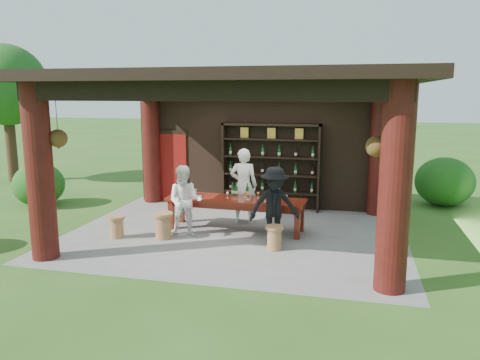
% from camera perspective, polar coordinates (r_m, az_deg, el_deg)
% --- Properties ---
extents(ground, '(90.00, 90.00, 0.00)m').
position_cam_1_polar(ground, '(10.61, -0.52, -6.51)').
color(ground, '#2D5119').
rests_on(ground, ground).
extents(pavilion, '(7.50, 6.00, 3.60)m').
position_cam_1_polar(pavilion, '(10.61, -0.03, 5.25)').
color(pavilion, slate).
rests_on(pavilion, ground).
extents(wine_shelf, '(2.64, 0.40, 2.32)m').
position_cam_1_polar(wine_shelf, '(12.62, 3.76, 1.64)').
color(wine_shelf, black).
rests_on(wine_shelf, ground).
extents(tasting_table, '(3.20, 0.93, 0.75)m').
position_cam_1_polar(tasting_table, '(10.70, -0.52, -2.86)').
color(tasting_table, '#55150C').
rests_on(tasting_table, ground).
extents(stool_near_left, '(0.43, 0.43, 0.57)m').
position_cam_1_polar(stool_near_left, '(10.29, -9.35, -5.43)').
color(stool_near_left, '#96623C').
rests_on(stool_near_left, ground).
extents(stool_near_right, '(0.37, 0.37, 0.49)m').
position_cam_1_polar(stool_near_right, '(9.49, 4.21, -6.95)').
color(stool_near_right, '#96623C').
rests_on(stool_near_right, ground).
extents(stool_far_left, '(0.37, 0.37, 0.49)m').
position_cam_1_polar(stool_far_left, '(10.57, -14.80, -5.48)').
color(stool_far_left, '#96623C').
rests_on(stool_far_left, ground).
extents(host, '(0.70, 0.50, 1.82)m').
position_cam_1_polar(host, '(11.31, 0.44, -0.69)').
color(host, white).
rests_on(host, ground).
extents(guest_woman, '(0.87, 0.75, 1.57)m').
position_cam_1_polar(guest_woman, '(10.29, -6.70, -2.57)').
color(guest_woman, white).
rests_on(guest_woman, ground).
extents(guest_man, '(1.21, 0.99, 1.63)m').
position_cam_1_polar(guest_man, '(9.73, 4.22, -3.13)').
color(guest_man, black).
rests_on(guest_man, ground).
extents(table_bottles, '(0.43, 0.11, 0.31)m').
position_cam_1_polar(table_bottles, '(10.92, -0.16, -1.11)').
color(table_bottles, '#194C1E').
rests_on(table_bottles, tasting_table).
extents(table_glasses, '(2.15, 0.35, 0.15)m').
position_cam_1_polar(table_glasses, '(10.56, 1.24, -1.95)').
color(table_glasses, silver).
rests_on(table_glasses, tasting_table).
extents(napkin_basket, '(0.27, 0.19, 0.14)m').
position_cam_1_polar(napkin_basket, '(11.01, -6.10, -1.52)').
color(napkin_basket, '#BF6672').
rests_on(napkin_basket, tasting_table).
extents(shrubs, '(14.14, 8.05, 1.36)m').
position_cam_1_polar(shrubs, '(11.18, 11.88, -3.01)').
color(shrubs, '#194C14').
rests_on(shrubs, ground).
extents(trees, '(21.65, 10.31, 4.80)m').
position_cam_1_polar(trees, '(11.19, 17.10, 11.40)').
color(trees, '#3F2819').
rests_on(trees, ground).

